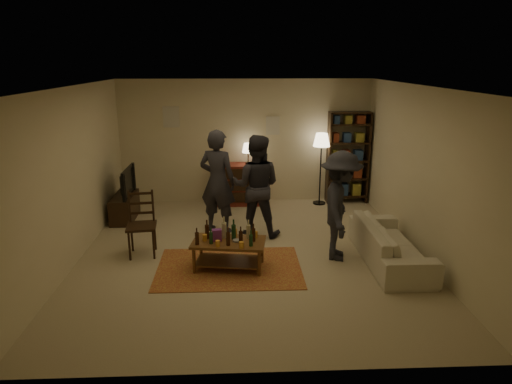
{
  "coord_description": "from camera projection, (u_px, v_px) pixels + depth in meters",
  "views": [
    {
      "loc": [
        -0.21,
        -6.97,
        3.09
      ],
      "look_at": [
        0.1,
        0.1,
        1.03
      ],
      "focal_mm": 32.0,
      "sensor_mm": 36.0,
      "label": 1
    }
  ],
  "objects": [
    {
      "name": "floor_lamp",
      "position": [
        321.0,
        145.0,
        9.79
      ],
      "size": [
        0.36,
        0.36,
        1.58
      ],
      "color": "black",
      "rests_on": "ground"
    },
    {
      "name": "floor",
      "position": [
        250.0,
        253.0,
        7.55
      ],
      "size": [
        6.0,
        6.0,
        0.0
      ],
      "primitive_type": "plane",
      "color": "#C6B793",
      "rests_on": "ground"
    },
    {
      "name": "rug",
      "position": [
        229.0,
        268.0,
        7.02
      ],
      "size": [
        2.2,
        1.5,
        0.01
      ],
      "primitive_type": "cube",
      "color": "maroon",
      "rests_on": "ground"
    },
    {
      "name": "coffee_table",
      "position": [
        229.0,
        244.0,
        6.91
      ],
      "size": [
        1.17,
        0.75,
        0.79
      ],
      "rotation": [
        0.0,
        0.0,
        -0.15
      ],
      "color": "brown",
      "rests_on": "ground"
    },
    {
      "name": "dining_chair",
      "position": [
        141.0,
        221.0,
        7.41
      ],
      "size": [
        0.51,
        0.51,
        1.07
      ],
      "rotation": [
        0.0,
        0.0,
        0.11
      ],
      "color": "black",
      "rests_on": "ground"
    },
    {
      "name": "person_left",
      "position": [
        218.0,
        182.0,
        8.28
      ],
      "size": [
        0.82,
        0.7,
        1.91
      ],
      "primitive_type": "imported",
      "rotation": [
        0.0,
        0.0,
        2.73
      ],
      "color": "#28272F",
      "rests_on": "ground"
    },
    {
      "name": "person_by_sofa",
      "position": [
        340.0,
        206.0,
        7.16
      ],
      "size": [
        0.89,
        1.25,
        1.75
      ],
      "primitive_type": "imported",
      "rotation": [
        0.0,
        0.0,
        1.34
      ],
      "color": "#24242B",
      "rests_on": "ground"
    },
    {
      "name": "sofa",
      "position": [
        390.0,
        243.0,
        7.18
      ],
      "size": [
        0.81,
        2.08,
        0.61
      ],
      "primitive_type": "imported",
      "rotation": [
        0.0,
        0.0,
        1.57
      ],
      "color": "beige",
      "rests_on": "ground"
    },
    {
      "name": "tv_stand",
      "position": [
        124.0,
        201.0,
        9.07
      ],
      "size": [
        0.4,
        1.0,
        1.06
      ],
      "color": "black",
      "rests_on": "ground"
    },
    {
      "name": "person_right",
      "position": [
        256.0,
        186.0,
        8.12
      ],
      "size": [
        1.01,
        0.86,
        1.84
      ],
      "primitive_type": "imported",
      "rotation": [
        0.0,
        0.0,
        2.94
      ],
      "color": "#27262D",
      "rests_on": "ground"
    },
    {
      "name": "bookshelf",
      "position": [
        348.0,
        157.0,
        10.03
      ],
      "size": [
        0.9,
        0.34,
        2.02
      ],
      "color": "black",
      "rests_on": "ground"
    },
    {
      "name": "dresser",
      "position": [
        237.0,
        183.0,
        10.02
      ],
      "size": [
        1.0,
        0.5,
        1.36
      ],
      "color": "maroon",
      "rests_on": "ground"
    },
    {
      "name": "room_shell",
      "position": [
        215.0,
        121.0,
        9.88
      ],
      "size": [
        6.0,
        6.0,
        6.0
      ],
      "color": "beige",
      "rests_on": "ground"
    }
  ]
}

